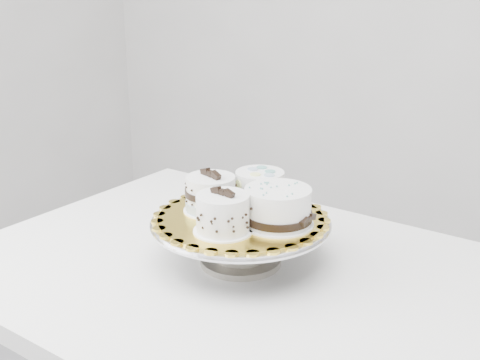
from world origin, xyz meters
The scene contains 7 objects.
table centered at (-0.03, 0.16, 0.66)m, with size 1.19×0.84×0.75m.
cake_stand centered at (-0.09, 0.19, 0.81)m, with size 0.34×0.34×0.09m.
cake_board centered at (-0.09, 0.19, 0.84)m, with size 0.31×0.31×0.00m, color gold.
cake_swirl centered at (-0.08, 0.11, 0.88)m, with size 0.11×0.11×0.08m.
cake_banded centered at (-0.15, 0.18, 0.88)m, with size 0.12×0.12×0.08m.
cake_dots centered at (-0.09, 0.25, 0.88)m, with size 0.12×0.12×0.07m.
cake_ribbon centered at (-0.01, 0.19, 0.88)m, with size 0.14×0.13×0.07m.
Camera 1 is at (0.45, -0.70, 1.27)m, focal length 45.00 mm.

